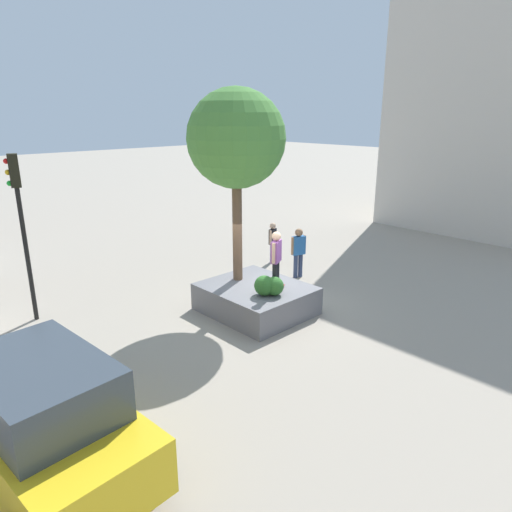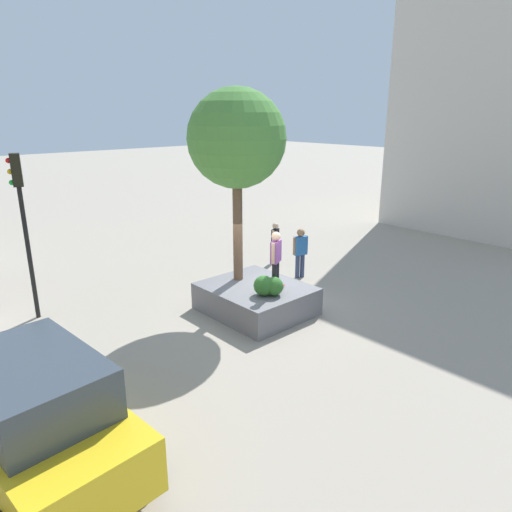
{
  "view_description": "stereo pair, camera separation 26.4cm",
  "coord_description": "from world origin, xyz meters",
  "px_view_note": "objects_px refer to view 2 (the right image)",
  "views": [
    {
      "loc": [
        -8.97,
        8.91,
        5.57
      ],
      "look_at": [
        0.07,
        0.29,
        1.69
      ],
      "focal_mm": 32.64,
      "sensor_mm": 36.0,
      "label": 1
    },
    {
      "loc": [
        -9.15,
        8.72,
        5.57
      ],
      "look_at": [
        0.07,
        0.29,
        1.69
      ],
      "focal_mm": 32.64,
      "sensor_mm": 36.0,
      "label": 2
    }
  ],
  "objects_px": {
    "bystander_watching": "(300,250)",
    "passerby_with_bag": "(275,240)",
    "planter_ledge": "(256,299)",
    "taxi_cab": "(34,414)",
    "plaza_tree": "(237,140)",
    "skateboarder": "(276,256)",
    "traffic_light_corner": "(22,209)",
    "skateboard": "(275,289)"
  },
  "relations": [
    {
      "from": "skateboarder",
      "to": "bystander_watching",
      "type": "bearing_deg",
      "value": -59.1
    },
    {
      "from": "plaza_tree",
      "to": "skateboarder",
      "type": "bearing_deg",
      "value": -174.67
    },
    {
      "from": "planter_ledge",
      "to": "passerby_with_bag",
      "type": "distance_m",
      "value": 4.78
    },
    {
      "from": "traffic_light_corner",
      "to": "skateboarder",
      "type": "bearing_deg",
      "value": -132.25
    },
    {
      "from": "passerby_with_bag",
      "to": "bystander_watching",
      "type": "relative_size",
      "value": 0.88
    },
    {
      "from": "bystander_watching",
      "to": "passerby_with_bag",
      "type": "bearing_deg",
      "value": -18.1
    },
    {
      "from": "passerby_with_bag",
      "to": "bystander_watching",
      "type": "xyz_separation_m",
      "value": [
        -1.84,
        0.6,
        0.12
      ]
    },
    {
      "from": "skateboarder",
      "to": "bystander_watching",
      "type": "relative_size",
      "value": 0.92
    },
    {
      "from": "plaza_tree",
      "to": "skateboarder",
      "type": "relative_size",
      "value": 3.35
    },
    {
      "from": "plaza_tree",
      "to": "bystander_watching",
      "type": "relative_size",
      "value": 3.1
    },
    {
      "from": "plaza_tree",
      "to": "skateboarder",
      "type": "xyz_separation_m",
      "value": [
        -1.44,
        -0.13,
        -3.04
      ]
    },
    {
      "from": "skateboard",
      "to": "planter_ledge",
      "type": "bearing_deg",
      "value": 12.49
    },
    {
      "from": "planter_ledge",
      "to": "skateboard",
      "type": "distance_m",
      "value": 0.8
    },
    {
      "from": "skateboarder",
      "to": "plaza_tree",
      "type": "bearing_deg",
      "value": 5.33
    },
    {
      "from": "skateboarder",
      "to": "taxi_cab",
      "type": "height_order",
      "value": "skateboarder"
    },
    {
      "from": "skateboard",
      "to": "skateboarder",
      "type": "bearing_deg",
      "value": 14.04
    },
    {
      "from": "skateboarder",
      "to": "passerby_with_bag",
      "type": "bearing_deg",
      "value": -44.6
    },
    {
      "from": "taxi_cab",
      "to": "traffic_light_corner",
      "type": "xyz_separation_m",
      "value": [
        6.19,
        -1.96,
        2.05
      ]
    },
    {
      "from": "plaza_tree",
      "to": "traffic_light_corner",
      "type": "relative_size",
      "value": 1.19
    },
    {
      "from": "planter_ledge",
      "to": "skateboarder",
      "type": "height_order",
      "value": "skateboarder"
    },
    {
      "from": "planter_ledge",
      "to": "taxi_cab",
      "type": "distance_m",
      "value": 7.21
    },
    {
      "from": "skateboarder",
      "to": "skateboard",
      "type": "bearing_deg",
      "value": -165.96
    },
    {
      "from": "bystander_watching",
      "to": "plaza_tree",
      "type": "bearing_deg",
      "value": 96.16
    },
    {
      "from": "plaza_tree",
      "to": "taxi_cab",
      "type": "height_order",
      "value": "plaza_tree"
    },
    {
      "from": "planter_ledge",
      "to": "traffic_light_corner",
      "type": "distance_m",
      "value": 6.77
    },
    {
      "from": "traffic_light_corner",
      "to": "taxi_cab",
      "type": "bearing_deg",
      "value": 162.39
    },
    {
      "from": "skateboarder",
      "to": "traffic_light_corner",
      "type": "distance_m",
      "value": 6.86
    },
    {
      "from": "taxi_cab",
      "to": "traffic_light_corner",
      "type": "distance_m",
      "value": 6.81
    },
    {
      "from": "traffic_light_corner",
      "to": "passerby_with_bag",
      "type": "xyz_separation_m",
      "value": [
        -0.91,
        -8.55,
        -2.21
      ]
    },
    {
      "from": "plaza_tree",
      "to": "traffic_light_corner",
      "type": "distance_m",
      "value": 6.01
    },
    {
      "from": "skateboarder",
      "to": "taxi_cab",
      "type": "distance_m",
      "value": 7.18
    },
    {
      "from": "planter_ledge",
      "to": "taxi_cab",
      "type": "bearing_deg",
      "value": 108.69
    },
    {
      "from": "skateboard",
      "to": "skateboarder",
      "type": "relative_size",
      "value": 0.51
    },
    {
      "from": "traffic_light_corner",
      "to": "planter_ledge",
      "type": "bearing_deg",
      "value": -128.73
    },
    {
      "from": "passerby_with_bag",
      "to": "skateboarder",
      "type": "bearing_deg",
      "value": 135.4
    },
    {
      "from": "planter_ledge",
      "to": "bystander_watching",
      "type": "bearing_deg",
      "value": -70.03
    },
    {
      "from": "traffic_light_corner",
      "to": "bystander_watching",
      "type": "xyz_separation_m",
      "value": [
        -2.75,
        -7.95,
        -2.09
      ]
    },
    {
      "from": "skateboarder",
      "to": "bystander_watching",
      "type": "distance_m",
      "value": 3.55
    },
    {
      "from": "planter_ledge",
      "to": "bystander_watching",
      "type": "xyz_separation_m",
      "value": [
        1.13,
        -3.11,
        0.62
      ]
    },
    {
      "from": "skateboard",
      "to": "bystander_watching",
      "type": "height_order",
      "value": "bystander_watching"
    },
    {
      "from": "taxi_cab",
      "to": "bystander_watching",
      "type": "relative_size",
      "value": 2.61
    },
    {
      "from": "plaza_tree",
      "to": "passerby_with_bag",
      "type": "relative_size",
      "value": 3.52
    }
  ]
}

